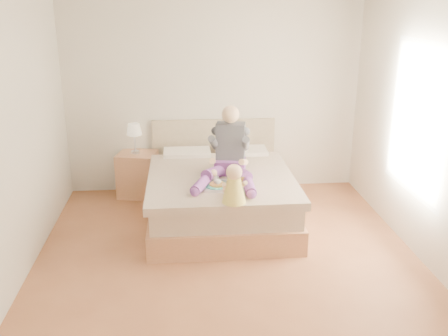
{
  "coord_description": "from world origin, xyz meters",
  "views": [
    {
      "loc": [
        -0.44,
        -4.61,
        2.6
      ],
      "look_at": [
        0.02,
        0.67,
        0.78
      ],
      "focal_mm": 40.0,
      "sensor_mm": 36.0,
      "label": 1
    }
  ],
  "objects": [
    {
      "name": "lamp",
      "position": [
        -1.07,
        1.87,
        0.91
      ],
      "size": [
        0.2,
        0.2,
        0.41
      ],
      "color": "silver",
      "rests_on": "nightstand"
    },
    {
      "name": "tray",
      "position": [
        0.02,
        0.49,
        0.64
      ],
      "size": [
        0.49,
        0.42,
        0.12
      ],
      "rotation": [
        0.0,
        0.0,
        -0.19
      ],
      "color": "silver",
      "rests_on": "bed"
    },
    {
      "name": "adult",
      "position": [
        0.09,
        0.84,
        0.85
      ],
      "size": [
        0.72,
        1.06,
        0.83
      ],
      "rotation": [
        0.0,
        0.0,
        -0.19
      ],
      "color": "#6A337F",
      "rests_on": "bed"
    },
    {
      "name": "nightstand",
      "position": [
        -1.06,
        1.88,
        0.3
      ],
      "size": [
        0.58,
        0.53,
        0.6
      ],
      "rotation": [
        0.0,
        0.0,
        -0.21
      ],
      "color": "#A26E4B",
      "rests_on": "ground"
    },
    {
      "name": "room",
      "position": [
        0.08,
        0.01,
        1.51
      ],
      "size": [
        4.02,
        4.22,
        2.71
      ],
      "color": "brown",
      "rests_on": "ground"
    },
    {
      "name": "baby",
      "position": [
        0.07,
        0.07,
        0.78
      ],
      "size": [
        0.27,
        0.37,
        0.41
      ],
      "rotation": [
        0.0,
        0.0,
        0.09
      ],
      "color": "#EBD84A",
      "rests_on": "bed"
    },
    {
      "name": "bed",
      "position": [
        0.0,
        1.08,
        0.32
      ],
      "size": [
        1.7,
        2.18,
        1.0
      ],
      "color": "#A26E4B",
      "rests_on": "ground"
    }
  ]
}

